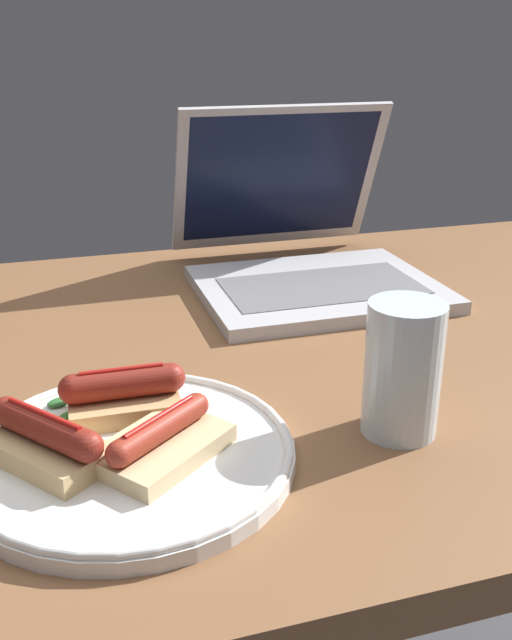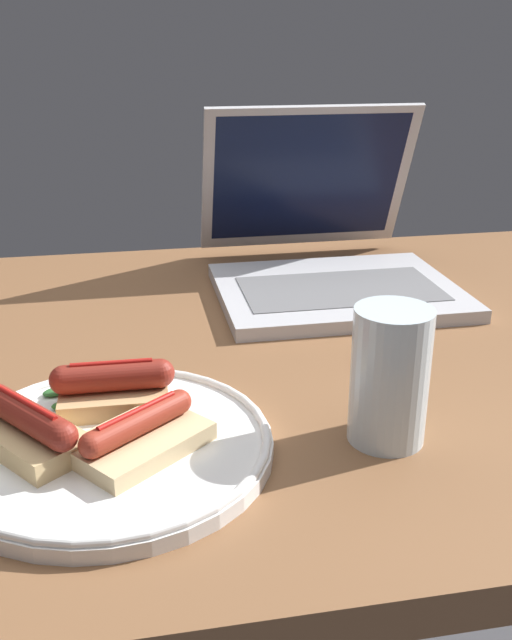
% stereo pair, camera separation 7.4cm
% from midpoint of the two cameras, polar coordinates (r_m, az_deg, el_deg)
% --- Properties ---
extents(desk, '(1.39, 0.83, 0.77)m').
position_cam_midpoint_polar(desk, '(0.87, 5.06, -5.72)').
color(desk, brown).
rests_on(desk, ground_plane).
extents(laptop, '(0.32, 0.35, 0.24)m').
position_cam_midpoint_polar(laptop, '(1.02, 7.85, 5.05)').
color(laptop, '#B7B7BC').
rests_on(laptop, desk).
extents(plate, '(0.28, 0.28, 0.02)m').
position_cam_midpoint_polar(plate, '(0.62, -8.11, -9.99)').
color(plate, white).
rests_on(plate, desk).
extents(sausage_toast_left, '(0.13, 0.13, 0.04)m').
position_cam_midpoint_polar(sausage_toast_left, '(0.60, -5.86, -9.24)').
color(sausage_toast_left, '#D6B784').
rests_on(sausage_toast_left, plate).
extents(sausage_toast_middle, '(0.11, 0.12, 0.05)m').
position_cam_midpoint_polar(sausage_toast_middle, '(0.62, -14.40, -8.53)').
color(sausage_toast_middle, tan).
rests_on(sausage_toast_middle, plate).
extents(sausage_toast_right, '(0.11, 0.06, 0.05)m').
position_cam_midpoint_polar(sausage_toast_right, '(0.67, -8.23, -5.44)').
color(sausage_toast_right, tan).
rests_on(sausage_toast_right, plate).
extents(salad_pile, '(0.08, 0.05, 0.01)m').
position_cam_midpoint_polar(salad_pile, '(0.69, -13.55, -6.46)').
color(salad_pile, '#4C8E3D').
rests_on(salad_pile, plate).
extents(drinking_glass, '(0.07, 0.07, 0.12)m').
position_cam_midpoint_polar(drinking_glass, '(0.64, 13.97, -4.44)').
color(drinking_glass, silver).
rests_on(drinking_glass, desk).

